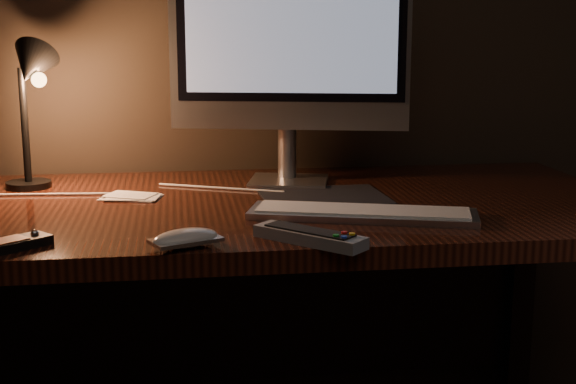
{
  "coord_description": "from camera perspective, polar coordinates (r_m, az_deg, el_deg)",
  "views": [
    {
      "loc": [
        -0.15,
        0.25,
        1.1
      ],
      "look_at": [
        0.06,
        1.73,
        0.79
      ],
      "focal_mm": 50.0,
      "sensor_mm": 36.0,
      "label": 1
    }
  ],
  "objects": [
    {
      "name": "keyboard",
      "position": [
        1.52,
        5.33,
        -1.48
      ],
      "size": [
        0.45,
        0.24,
        0.02
      ],
      "primitive_type": "cube",
      "rotation": [
        0.0,
        0.0,
        -0.3
      ],
      "color": "silver",
      "rests_on": "desk"
    },
    {
      "name": "mouse",
      "position": [
        1.32,
        -7.29,
        -3.48
      ],
      "size": [
        0.13,
        0.1,
        0.02
      ],
      "primitive_type": "ellipsoid",
      "rotation": [
        0.0,
        0.0,
        0.41
      ],
      "color": "white",
      "rests_on": "desk"
    },
    {
      "name": "cable",
      "position": [
        1.76,
        -9.98,
        -0.01
      ],
      "size": [
        0.59,
        0.19,
        0.01
      ],
      "primitive_type": "cylinder",
      "rotation": [
        0.0,
        1.57,
        -0.3
      ],
      "color": "white",
      "rests_on": "desk"
    },
    {
      "name": "monitor",
      "position": [
        1.81,
        0.09,
        11.09
      ],
      "size": [
        0.53,
        0.19,
        0.57
      ],
      "rotation": [
        0.0,
        0.0,
        -0.23
      ],
      "color": "silver",
      "rests_on": "desk"
    },
    {
      "name": "mousepad",
      "position": [
        1.7,
        2.53,
        -0.29
      ],
      "size": [
        0.27,
        0.22,
        0.0
      ],
      "primitive_type": "cube",
      "rotation": [
        0.0,
        0.0,
        0.05
      ],
      "color": "black",
      "rests_on": "desk"
    },
    {
      "name": "desk",
      "position": [
        1.75,
        -2.94,
        -4.3
      ],
      "size": [
        1.6,
        0.75,
        0.75
      ],
      "color": "#3E180E",
      "rests_on": "ground"
    },
    {
      "name": "desk_lamp",
      "position": [
        1.82,
        -17.85,
        7.08
      ],
      "size": [
        0.15,
        0.17,
        0.33
      ],
      "rotation": [
        0.0,
        0.0,
        0.13
      ],
      "color": "black",
      "rests_on": "desk"
    },
    {
      "name": "media_remote",
      "position": [
        1.37,
        -19.16,
        -3.53
      ],
      "size": [
        0.13,
        0.12,
        0.02
      ],
      "rotation": [
        0.0,
        0.0,
        0.71
      ],
      "color": "black",
      "rests_on": "desk"
    },
    {
      "name": "papers",
      "position": [
        1.72,
        -11.1,
        -0.32
      ],
      "size": [
        0.14,
        0.11,
        0.01
      ],
      "primitive_type": "cube",
      "rotation": [
        0.0,
        0.0,
        -0.32
      ],
      "color": "white",
      "rests_on": "desk"
    },
    {
      "name": "tv_remote",
      "position": [
        1.34,
        1.54,
        -3.16
      ],
      "size": [
        0.18,
        0.18,
        0.03
      ],
      "rotation": [
        0.0,
        0.0,
        -0.78
      ],
      "color": "gray",
      "rests_on": "desk"
    }
  ]
}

